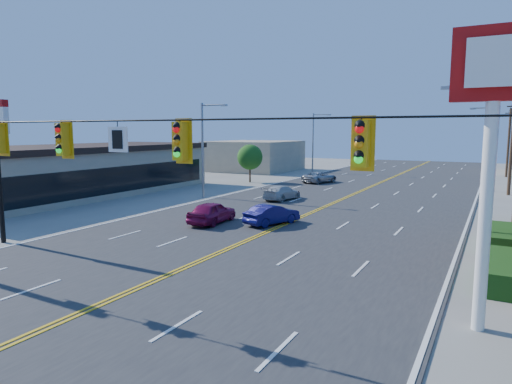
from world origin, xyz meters
The scene contains 17 objects.
ground centered at (0.00, 0.00, 0.00)m, with size 160.00×160.00×0.00m, color gray.
road centered at (0.00, 20.00, 0.03)m, with size 20.00×120.00×0.06m, color #2D2D30.
signal_span centered at (-0.12, 0.00, 4.89)m, with size 24.32×0.34×9.00m.
kfc_pylon centered at (11.00, 4.00, 6.04)m, with size 2.20×0.36×8.50m.
strip_mall centered at (-22.00, 18.00, 2.25)m, with size 10.40×26.40×4.40m.
streetlight_se centered at (10.79, 14.00, 4.51)m, with size 2.55×0.25×8.00m.
streetlight_ne centered at (10.79, 38.00, 4.51)m, with size 2.55×0.25×8.00m.
streetlight_sw centered at (-10.79, 22.00, 4.51)m, with size 2.55×0.25×8.00m.
streetlight_nw centered at (-10.79, 48.00, 4.51)m, with size 2.55×0.25×8.00m.
utility_pole_mid centered at (12.20, 36.00, 4.20)m, with size 0.28×0.28×8.40m, color #47301E.
utility_pole_far centered at (12.20, 54.00, 4.20)m, with size 0.28×0.28×8.40m, color #47301E.
tree_west centered at (-13.00, 34.00, 2.79)m, with size 2.80×2.80×4.20m.
bld_west_far centered at (-20.00, 48.00, 2.10)m, with size 11.00×12.00×4.20m, color tan.
car_magenta centered at (-4.12, 12.97, 0.67)m, with size 1.59×3.96×1.35m, color maroon.
car_blue centered at (-0.70, 14.38, 0.61)m, with size 1.29×3.69×1.22m, color #0E0E52.
car_white centered at (-4.36, 23.71, 0.59)m, with size 1.65×4.07×1.18m, color #BBBBBB.
car_silver centered at (-5.87, 36.83, 0.61)m, with size 2.01×4.36×1.21m, color #A3A3A8.
Camera 1 is at (11.23, -10.10, 5.72)m, focal length 32.00 mm.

